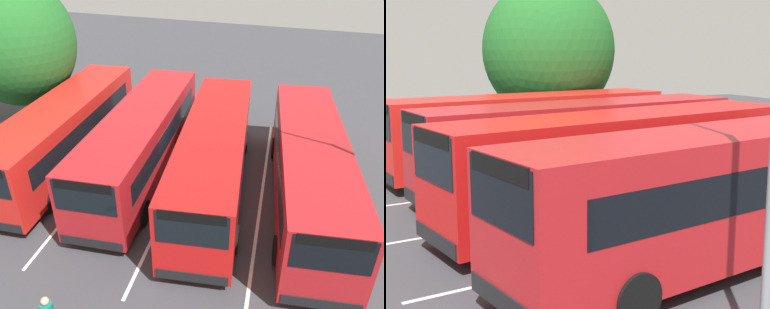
% 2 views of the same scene
% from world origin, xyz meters
% --- Properties ---
extents(ground_plane, '(67.60, 67.60, 0.00)m').
position_xyz_m(ground_plane, '(0.00, 0.00, 0.00)').
color(ground_plane, '#38383D').
extents(bus_far_left, '(11.42, 3.73, 3.06)m').
position_xyz_m(bus_far_left, '(0.23, -5.60, 1.69)').
color(bus_far_left, red).
rests_on(bus_far_left, ground).
extents(bus_center_left, '(11.42, 3.78, 3.06)m').
position_xyz_m(bus_center_left, '(-0.13, -1.83, 1.69)').
color(bus_center_left, '#AD191E').
rests_on(bus_center_left, ground).
extents(bus_center_right, '(11.46, 4.30, 3.06)m').
position_xyz_m(bus_center_right, '(0.21, 1.60, 1.69)').
color(bus_center_right, red).
rests_on(bus_center_right, ground).
extents(bus_far_right, '(11.45, 4.27, 3.06)m').
position_xyz_m(bus_far_right, '(-0.08, 5.40, 1.69)').
color(bus_far_right, '#AD191E').
rests_on(bus_far_right, ground).
extents(depot_tree, '(6.16, 5.54, 7.99)m').
position_xyz_m(depot_tree, '(-2.41, -9.67, 4.74)').
color(depot_tree, '#4C3823').
rests_on(depot_tree, ground).
extents(lane_stripe_outer_left, '(13.56, 1.55, 0.01)m').
position_xyz_m(lane_stripe_outer_left, '(0.00, -3.69, 0.00)').
color(lane_stripe_outer_left, silver).
rests_on(lane_stripe_outer_left, ground).
extents(lane_stripe_inner_left, '(13.56, 1.55, 0.01)m').
position_xyz_m(lane_stripe_inner_left, '(0.00, 0.00, 0.00)').
color(lane_stripe_inner_left, silver).
rests_on(lane_stripe_inner_left, ground).
extents(lane_stripe_inner_right, '(13.56, 1.55, 0.01)m').
position_xyz_m(lane_stripe_inner_right, '(0.00, 3.69, 0.00)').
color(lane_stripe_inner_right, silver).
rests_on(lane_stripe_inner_right, ground).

